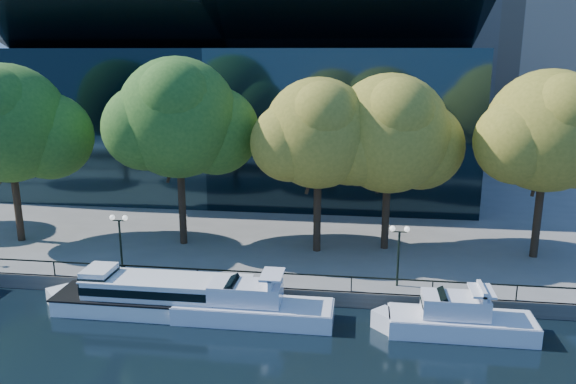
# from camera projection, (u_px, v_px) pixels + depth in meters

# --- Properties ---
(ground) EXTENTS (160.00, 160.00, 0.00)m
(ground) POSITION_uv_depth(u_px,v_px,m) (183.00, 319.00, 33.87)
(ground) COLOR black
(ground) RESTS_ON ground
(promenade) EXTENTS (90.00, 67.08, 1.00)m
(promenade) POSITION_uv_depth(u_px,v_px,m) (275.00, 179.00, 68.72)
(promenade) COLOR slate
(promenade) RESTS_ON ground
(railing) EXTENTS (88.20, 0.08, 0.99)m
(railing) POSITION_uv_depth(u_px,v_px,m) (197.00, 269.00, 36.52)
(railing) COLOR black
(railing) RESTS_ON promenade
(convention_building) EXTENTS (50.00, 24.57, 21.43)m
(convention_building) POSITION_uv_depth(u_px,v_px,m) (233.00, 118.00, 62.87)
(convention_building) COLOR black
(convention_building) RESTS_ON ground
(tour_boat) EXTENTS (14.36, 3.20, 2.73)m
(tour_boat) POSITION_uv_depth(u_px,v_px,m) (155.00, 294.00, 34.61)
(tour_boat) COLOR white
(tour_boat) RESTS_ON ground
(cruiser_near) EXTENTS (10.58, 2.72, 3.06)m
(cruiser_near) POSITION_uv_depth(u_px,v_px,m) (247.00, 305.00, 33.60)
(cruiser_near) COLOR white
(cruiser_near) RESTS_ON ground
(cruiser_far) EXTENTS (9.18, 2.55, 3.00)m
(cruiser_far) POSITION_uv_depth(u_px,v_px,m) (454.00, 318.00, 31.94)
(cruiser_far) COLOR white
(cruiser_far) RESTS_ON ground
(tree_1) EXTENTS (11.33, 9.29, 13.92)m
(tree_1) POSITION_uv_depth(u_px,v_px,m) (10.00, 126.00, 42.72)
(tree_1) COLOR black
(tree_1) RESTS_ON promenade
(tree_2) EXTENTS (11.32, 9.28, 14.43)m
(tree_2) POSITION_uv_depth(u_px,v_px,m) (180.00, 121.00, 41.90)
(tree_2) COLOR black
(tree_2) RESTS_ON promenade
(tree_3) EXTENTS (10.06, 8.25, 13.00)m
(tree_3) POSITION_uv_depth(u_px,v_px,m) (320.00, 136.00, 40.48)
(tree_3) COLOR black
(tree_3) RESTS_ON promenade
(tree_4) EXTENTS (10.98, 9.00, 13.26)m
(tree_4) POSITION_uv_depth(u_px,v_px,m) (392.00, 136.00, 41.04)
(tree_4) COLOR black
(tree_4) RESTS_ON promenade
(tree_5) EXTENTS (10.73, 8.80, 13.61)m
(tree_5) POSITION_uv_depth(u_px,v_px,m) (550.00, 134.00, 39.14)
(tree_5) COLOR black
(tree_5) RESTS_ON promenade
(lamp_1) EXTENTS (1.26, 0.36, 4.03)m
(lamp_1) POSITION_uv_depth(u_px,v_px,m) (120.00, 230.00, 37.96)
(lamp_1) COLOR black
(lamp_1) RESTS_ON promenade
(lamp_2) EXTENTS (1.26, 0.36, 4.03)m
(lamp_2) POSITION_uv_depth(u_px,v_px,m) (399.00, 242.00, 35.58)
(lamp_2) COLOR black
(lamp_2) RESTS_ON promenade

